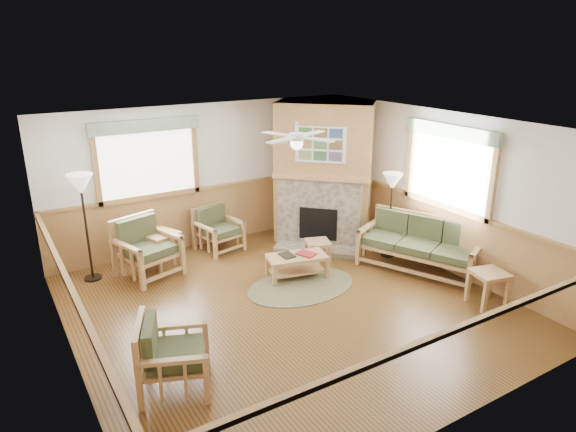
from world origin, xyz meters
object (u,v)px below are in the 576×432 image
sofa (419,245)px  armchair_back_right (219,230)px  armchair_left (174,354)px  footstool (318,250)px  coffee_table (297,266)px  floor_lamp_right (390,215)px  floor_lamp_left (86,228)px  end_table_chairs (161,249)px  armchair_back_left (148,248)px  end_table_sofa (488,288)px

sofa → armchair_back_right: (-2.54, 2.63, -0.05)m
armchair_left → footstool: 4.04m
coffee_table → floor_lamp_right: (1.92, -0.11, 0.59)m
armchair_left → floor_lamp_left: floor_lamp_left is taller
footstool → floor_lamp_right: bearing=-23.2°
end_table_chairs → sofa: bearing=-34.3°
footstool → armchair_back_left: bearing=161.1°
armchair_back_right → footstool: size_ratio=1.96×
armchair_back_left → end_table_sofa: bearing=-59.7°
coffee_table → end_table_chairs: bearing=150.4°
sofa → floor_lamp_right: size_ratio=1.27×
armchair_left → floor_lamp_left: size_ratio=0.48×
armchair_back_right → floor_lamp_right: 3.19m
armchair_back_right → end_table_sofa: 4.79m
armchair_back_right → end_table_chairs: 1.16m
end_table_chairs → end_table_sofa: (3.70, -3.95, -0.04)m
footstool → floor_lamp_left: floor_lamp_left is taller
end_table_sofa → footstool: 2.96m
coffee_table → end_table_sofa: 2.99m
armchair_back_left → sofa: bearing=-46.4°
floor_lamp_left → floor_lamp_right: floor_lamp_left is taller
armchair_back_right → end_table_chairs: armchair_back_right is taller
armchair_back_right → coffee_table: size_ratio=0.83×
armchair_back_left → floor_lamp_right: (4.01, -1.48, 0.30)m
armchair_left → floor_lamp_left: 3.47m
armchair_left → floor_lamp_right: bearing=-48.6°
armchair_back_left → armchair_back_right: armchair_back_left is taller
footstool → armchair_left: bearing=-148.4°
coffee_table → footstool: bearing=43.4°
end_table_chairs → floor_lamp_left: bearing=176.6°
armchair_back_right → floor_lamp_left: 2.38m
armchair_back_left → footstool: 2.97m
floor_lamp_right → floor_lamp_left: bearing=159.3°
footstool → floor_lamp_left: bearing=160.2°
end_table_sofa → footstool: size_ratio=1.30×
coffee_table → end_table_chairs: (-1.77, 1.65, 0.11)m
armchair_back_right → armchair_left: armchair_left is taller
armchair_back_right → end_table_chairs: bearing=173.4°
sofa → armchair_back_left: 4.59m
sofa → coffee_table: 2.13m
sofa → floor_lamp_right: 0.82m
end_table_sofa → footstool: (-1.21, 2.70, -0.09)m
coffee_table → end_table_chairs: 2.43m
footstool → floor_lamp_left: 3.95m
footstool → armchair_back_right: bearing=134.4°
armchair_back_left → footstool: size_ratio=2.37×
end_table_sofa → sofa: bearing=90.0°
armchair_left → floor_lamp_left: (-0.21, 3.43, 0.47)m
armchair_left → end_table_chairs: size_ratio=1.42×
sofa → coffee_table: sofa is taller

